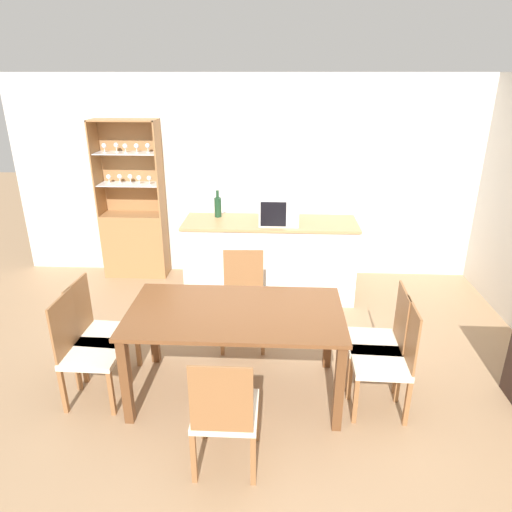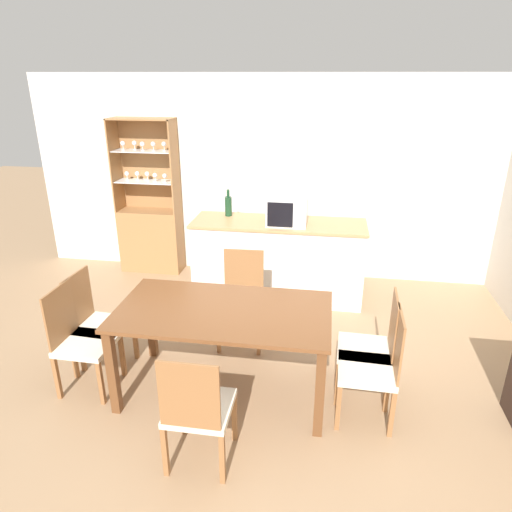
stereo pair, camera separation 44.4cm
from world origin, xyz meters
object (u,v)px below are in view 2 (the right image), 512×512
(display_cabinet, at_px, (151,228))
(dining_table, at_px, (224,321))
(wine_bottle, at_px, (228,206))
(dining_chair_side_right_far, at_px, (371,347))
(dining_chair_head_near, at_px, (198,409))
(dining_chair_side_right_near, at_px, (374,367))
(dining_chair_head_far, at_px, (242,300))
(dining_chair_side_left_near, at_px, (81,340))
(dining_chair_side_left_far, at_px, (97,324))
(microwave, at_px, (287,210))

(display_cabinet, distance_m, dining_table, 2.87)
(wine_bottle, bearing_deg, dining_chair_side_right_far, -49.96)
(dining_chair_head_near, bearing_deg, display_cabinet, 115.99)
(dining_chair_side_right_near, bearing_deg, dining_chair_head_far, 53.16)
(dining_table, height_order, dining_chair_head_near, dining_chair_head_near)
(dining_table, distance_m, dining_chair_head_near, 0.83)
(dining_chair_side_left_near, height_order, wine_bottle, wine_bottle)
(display_cabinet, xyz_separation_m, dining_chair_head_far, (1.55, -1.61, -0.14))
(dining_chair_head_near, distance_m, dining_chair_side_left_far, 1.52)
(dining_chair_side_left_far, relative_size, wine_bottle, 2.88)
(dining_chair_side_left_near, distance_m, dining_chair_side_right_far, 2.41)
(dining_table, height_order, microwave, microwave)
(microwave, distance_m, wine_bottle, 0.75)
(dining_table, distance_m, wine_bottle, 2.10)
(dining_chair_head_far, bearing_deg, display_cabinet, -48.43)
(dining_chair_side_left_near, height_order, dining_chair_head_far, same)
(dining_chair_head_far, height_order, wine_bottle, wine_bottle)
(dining_table, relative_size, dining_chair_head_near, 1.86)
(dining_table, height_order, dining_chair_side_left_near, dining_chair_side_left_near)
(dining_chair_head_near, bearing_deg, dining_chair_side_right_far, 38.26)
(dining_chair_side_left_near, bearing_deg, dining_chair_side_right_near, 91.05)
(dining_chair_side_right_far, bearing_deg, microwave, 29.57)
(dining_chair_head_near, bearing_deg, dining_table, 90.14)
(dining_chair_side_left_near, distance_m, wine_bottle, 2.39)
(display_cabinet, height_order, dining_chair_side_right_far, display_cabinet)
(microwave, bearing_deg, dining_chair_side_left_near, -127.91)
(microwave, bearing_deg, dining_chair_side_right_near, -66.36)
(dining_chair_side_right_near, bearing_deg, display_cabinet, 48.47)
(dining_chair_head_near, relative_size, dining_chair_side_right_near, 1.00)
(display_cabinet, height_order, dining_chair_head_far, display_cabinet)
(dining_chair_side_left_near, xyz_separation_m, microwave, (1.53, 1.97, 0.64))
(dining_chair_head_far, relative_size, dining_chair_side_right_near, 1.00)
(display_cabinet, relative_size, wine_bottle, 6.30)
(microwave, bearing_deg, dining_chair_side_left_far, -132.27)
(dining_chair_side_left_far, bearing_deg, dining_chair_head_far, 122.65)
(dining_table, xyz_separation_m, dining_chair_side_left_far, (-1.20, 0.14, -0.22))
(dining_chair_side_left_near, xyz_separation_m, dining_chair_side_right_near, (2.39, -0.00, 0.00))
(display_cabinet, bearing_deg, dining_chair_side_right_near, -42.85)
(dining_chair_side_left_near, relative_size, dining_chair_head_near, 1.00)
(dining_chair_side_right_far, bearing_deg, wine_bottle, 42.60)
(display_cabinet, relative_size, dining_chair_side_left_far, 2.19)
(dining_chair_side_left_near, height_order, microwave, microwave)
(dining_chair_side_left_far, bearing_deg, display_cabinet, -167.21)
(dining_chair_side_left_near, bearing_deg, dining_table, 97.71)
(dining_chair_side_left_near, distance_m, dining_chair_head_far, 1.52)
(dining_chair_side_left_near, relative_size, wine_bottle, 2.88)
(dining_table, distance_m, dining_chair_head_far, 0.83)
(dining_chair_side_right_far, height_order, dining_chair_side_right_near, same)
(display_cabinet, bearing_deg, dining_chair_head_far, -46.04)
(dining_chair_side_left_near, distance_m, dining_chair_side_left_far, 0.28)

